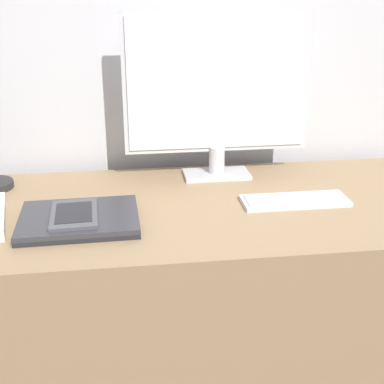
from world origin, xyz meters
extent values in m
cube|color=silver|center=(0.00, 0.58, 1.20)|extent=(3.60, 0.05, 2.40)
cube|color=#997A56|center=(0.00, 0.17, 0.37)|extent=(1.54, 0.65, 0.74)
cube|color=silver|center=(0.06, 0.39, 0.75)|extent=(0.21, 0.11, 0.01)
cylinder|color=silver|center=(0.06, 0.39, 0.80)|extent=(0.05, 0.05, 0.09)
cube|color=silver|center=(0.06, 0.40, 1.03)|extent=(0.57, 0.01, 0.42)
cube|color=white|center=(0.06, 0.39, 1.03)|extent=(0.54, 0.01, 0.39)
cube|color=silver|center=(0.24, 0.14, 0.75)|extent=(0.30, 0.11, 0.01)
cube|color=#B7B7BC|center=(0.24, 0.14, 0.75)|extent=(0.28, 0.09, 0.00)
cube|color=#232328|center=(-0.35, 0.08, 0.75)|extent=(0.30, 0.24, 0.01)
cube|color=#333338|center=(-0.35, 0.08, 0.76)|extent=(0.30, 0.24, 0.01)
cube|color=#4C4C51|center=(-0.36, 0.08, 0.77)|extent=(0.12, 0.19, 0.01)
cube|color=black|center=(-0.36, 0.08, 0.77)|extent=(0.10, 0.14, 0.00)
camera|label=1|loc=(-0.23, -1.19, 1.32)|focal=50.00mm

